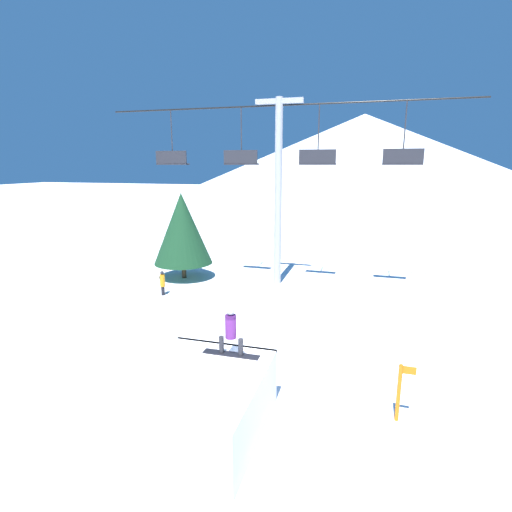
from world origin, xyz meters
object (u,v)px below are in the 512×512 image
(pine_tree_near, at_px, (182,228))
(distant_skier, at_px, (162,282))
(snowboarder, at_px, (231,332))
(trail_marker, at_px, (399,391))
(snow_ramp, at_px, (200,404))

(pine_tree_near, height_order, distant_skier, pine_tree_near)
(snowboarder, height_order, pine_tree_near, pine_tree_near)
(snowboarder, bearing_deg, pine_tree_near, 121.60)
(pine_tree_near, relative_size, distant_skier, 3.91)
(snowboarder, relative_size, distant_skier, 1.22)
(snowboarder, bearing_deg, distant_skier, 129.07)
(trail_marker, bearing_deg, distant_skier, 145.57)
(snow_ramp, relative_size, snowboarder, 2.39)
(distant_skier, bearing_deg, pine_tree_near, 96.84)
(pine_tree_near, bearing_deg, distant_skier, -83.16)
(snowboarder, distance_m, pine_tree_near, 12.86)
(snowboarder, xyz_separation_m, trail_marker, (4.21, 0.59, -1.30))
(distant_skier, bearing_deg, trail_marker, -34.43)
(snowboarder, xyz_separation_m, distant_skier, (-6.36, 7.83, -1.45))
(snow_ramp, height_order, pine_tree_near, pine_tree_near)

